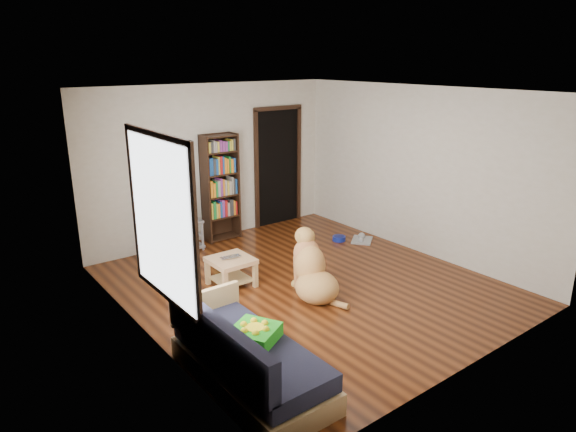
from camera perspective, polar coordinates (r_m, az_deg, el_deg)
ground at (r=7.12m, az=2.02°, el=-7.64°), size 5.00×5.00×0.00m
ceiling at (r=6.47m, az=2.27°, el=13.72°), size 5.00×5.00×0.00m
wall_back at (r=8.70m, az=-8.44°, el=5.83°), size 4.50×0.00×4.50m
wall_front at (r=5.10m, az=20.32°, el=-3.33°), size 4.50×0.00×4.50m
wall_left at (r=5.58m, az=-16.01°, el=-1.15°), size 0.00×5.00×5.00m
wall_right at (r=8.26m, az=14.32°, el=4.87°), size 0.00×5.00×5.00m
green_cushion at (r=5.00m, az=-3.70°, el=-12.92°), size 0.56×0.56×0.14m
laptop at (r=6.96m, az=-6.26°, el=-4.68°), size 0.30×0.21×0.02m
dog_bowl at (r=8.79m, az=5.69°, el=-2.49°), size 0.22×0.22×0.08m
grey_rag at (r=8.83m, az=8.22°, el=-2.67°), size 0.51×0.50×0.03m
window at (r=5.08m, az=-13.91°, el=-0.41°), size 0.03×1.46×1.70m
doorway at (r=9.44m, az=-1.14°, el=5.78°), size 1.03×0.05×2.19m
tv_stand at (r=8.37m, az=-12.66°, el=-2.20°), size 0.90×0.45×0.50m
crt_tv at (r=8.25m, az=-12.94°, el=0.95°), size 0.55×0.52×0.58m
bookshelf at (r=8.66m, az=-7.55°, el=3.78°), size 0.60×0.30×1.80m
sofa at (r=5.05m, az=-4.73°, el=-15.66°), size 0.80×1.80×0.80m
coffee_table at (r=7.03m, az=-6.35°, el=-5.60°), size 0.55×0.55×0.40m
dog at (r=6.71m, az=2.70°, el=-6.20°), size 0.69×1.10×0.89m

